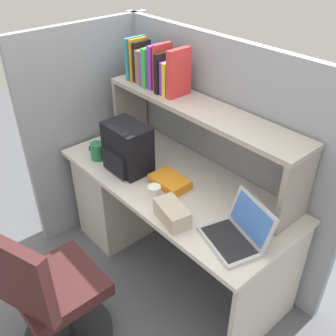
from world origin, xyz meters
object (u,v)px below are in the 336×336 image
object	(u,v)px
computer_mouse	(97,147)
paper_cup	(154,193)
backpack	(127,148)
laptop	(238,233)
office_chair	(52,300)
snack_canister	(98,151)
tissue_box	(172,213)

from	to	relation	value
computer_mouse	paper_cup	world-z (taller)	paper_cup
backpack	paper_cup	size ratio (longest dim) A/B	3.20
laptop	office_chair	bearing A→B (deg)	-124.99
snack_canister	office_chair	xyz separation A→B (m)	(0.57, -0.70, -0.39)
laptop	computer_mouse	xyz separation A→B (m)	(-1.25, -0.04, -0.03)
paper_cup	laptop	bearing A→B (deg)	11.30
tissue_box	office_chair	bearing A→B (deg)	-96.21
backpack	computer_mouse	xyz separation A→B (m)	(-0.35, -0.01, -0.14)
snack_canister	computer_mouse	bearing A→B (deg)	150.77
tissue_box	snack_canister	bearing A→B (deg)	-170.27
paper_cup	snack_canister	size ratio (longest dim) A/B	0.85
computer_mouse	snack_canister	size ratio (longest dim) A/B	0.91
laptop	office_chair	distance (m)	1.05
computer_mouse	snack_canister	distance (m)	0.14
paper_cup	tissue_box	bearing A→B (deg)	-11.93
paper_cup	snack_canister	xyz separation A→B (m)	(-0.60, 0.01, 0.01)
tissue_box	office_chair	xyz separation A→B (m)	(-0.23, -0.65, -0.39)
computer_mouse	tissue_box	bearing A→B (deg)	-23.31
paper_cup	tissue_box	size ratio (longest dim) A/B	0.44
computer_mouse	office_chair	world-z (taller)	office_chair
backpack	paper_cup	distance (m)	0.39
computer_mouse	snack_canister	xyz separation A→B (m)	(0.11, -0.06, 0.04)
laptop	office_chair	world-z (taller)	laptop
laptop	tissue_box	xyz separation A→B (m)	(-0.33, -0.15, -0.00)
backpack	computer_mouse	world-z (taller)	backpack
backpack	snack_canister	xyz separation A→B (m)	(-0.23, -0.08, -0.09)
tissue_box	snack_canister	size ratio (longest dim) A/B	1.92
laptop	paper_cup	bearing A→B (deg)	-168.70
backpack	office_chair	world-z (taller)	backpack
laptop	backpack	world-z (taller)	backpack
laptop	computer_mouse	size ratio (longest dim) A/B	3.58
tissue_box	backpack	bearing A→B (deg)	-179.35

